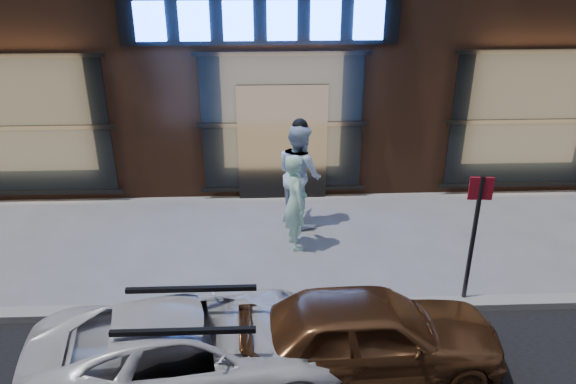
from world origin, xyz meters
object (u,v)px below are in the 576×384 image
at_px(man_cap, 299,174).
at_px(gold_sedan, 370,333).
at_px(sign_post, 474,230).
at_px(man_bowtie, 295,202).
at_px(white_suv, 191,349).

bearing_deg(man_cap, gold_sedan, 159.75).
distance_m(man_cap, gold_sedan, 4.14).
bearing_deg(sign_post, man_bowtie, 147.76).
height_order(man_cap, sign_post, sign_post).
bearing_deg(gold_sedan, man_cap, 6.26).
bearing_deg(man_bowtie, white_suv, 142.25).
xyz_separation_m(gold_sedan, sign_post, (1.68, 1.32, 0.70)).
distance_m(man_bowtie, gold_sedan, 3.23).
relative_size(white_suv, gold_sedan, 1.16).
bearing_deg(man_cap, man_bowtie, 143.25).
distance_m(man_bowtie, man_cap, 0.96).
xyz_separation_m(man_cap, white_suv, (-1.56, -4.22, -0.45)).
bearing_deg(man_bowtie, gold_sedan, 179.61).
relative_size(man_cap, sign_post, 0.94).
xyz_separation_m(man_cap, sign_post, (2.32, -2.74, 0.28)).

